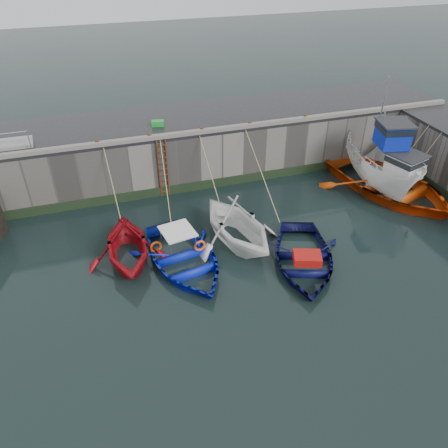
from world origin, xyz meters
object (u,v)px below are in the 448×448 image
object	(u,v)px
boat_near_blue	(184,264)
boat_near_blacktrim	(236,242)
ladder	(163,169)
boat_near_white	(129,260)
boat_far_white	(381,164)
fish_crate	(158,123)
bollard_e	(305,117)
bollard_d	(250,124)
boat_near_navy	(302,263)
bollard_b	(149,136)
bollard_c	(202,130)
boat_far_orange	(390,184)
bollard_a	(97,143)

from	to	relation	value
boat_near_blue	boat_near_blacktrim	world-z (taller)	boat_near_blacktrim
ladder	boat_near_white	distance (m)	5.72
boat_near_white	boat_far_white	xyz separation A→B (m)	(14.07, 2.57, 1.21)
fish_crate	bollard_e	xyz separation A→B (m)	(7.78, -1.56, 0.00)
boat_near_white	bollard_d	size ratio (longest dim) A/B	15.41
boat_near_navy	bollard_b	size ratio (longest dim) A/B	18.54
bollard_d	bollard_c	bearing A→B (deg)	180.00
boat_far_orange	bollard_a	world-z (taller)	boat_far_orange
bollard_d	bollard_e	distance (m)	3.20
boat_near_white	boat_far_white	world-z (taller)	boat_far_white
boat_far_white	boat_far_orange	xyz separation A→B (m)	(0.02, -1.04, -0.70)
boat_near_blacktrim	boat_near_navy	xyz separation A→B (m)	(2.20, -2.32, 0.00)
boat_far_white	bollard_b	world-z (taller)	boat_far_white
boat_near_white	bollard_a	bearing A→B (deg)	96.63
boat_near_navy	bollard_b	xyz separation A→B (m)	(-4.96, 7.68, 3.30)
boat_far_orange	bollard_d	bearing A→B (deg)	134.53
bollard_a	boat_near_navy	bearing A→B (deg)	-45.83
boat_near_white	boat_near_blacktrim	distance (m)	4.84
boat_near_white	bollard_e	bearing A→B (deg)	28.06
boat_near_white	boat_near_navy	bearing A→B (deg)	-17.60
boat_near_blacktrim	bollard_a	world-z (taller)	bollard_a
ladder	boat_far_white	size ratio (longest dim) A/B	0.41
boat_near_blue	bollard_b	world-z (taller)	bollard_b
boat_near_navy	bollard_a	size ratio (longest dim) A/B	18.54
fish_crate	bollard_d	world-z (taller)	bollard_d
boat_far_white	bollard_c	distance (m)	9.88
boat_near_navy	boat_near_white	bearing A→B (deg)	179.90
boat_near_blacktrim	boat_near_blue	bearing A→B (deg)	-176.09
bollard_a	bollard_e	xyz separation A→B (m)	(11.00, 0.00, 0.00)
boat_near_blacktrim	bollard_d	bearing A→B (deg)	51.20
bollard_e	bollard_b	bearing A→B (deg)	180.00
fish_crate	bollard_c	world-z (taller)	bollard_c
bollard_a	bollard_c	world-z (taller)	same
ladder	fish_crate	world-z (taller)	fish_crate
boat_far_white	bollard_e	xyz separation A→B (m)	(-3.49, 2.62, 2.09)
ladder	bollard_a	distance (m)	3.47
boat_far_white	bollard_b	size ratio (longest dim) A/B	28.19
boat_near_navy	boat_far_orange	bearing A→B (deg)	49.16
boat_near_navy	bollard_a	bearing A→B (deg)	153.61
bollard_a	bollard_b	bearing A→B (deg)	0.00
boat_near_white	bollard_a	size ratio (longest dim) A/B	15.41
bollard_b	bollard_c	size ratio (longest dim) A/B	1.00
boat_near_white	boat_near_blue	size ratio (longest dim) A/B	0.79
boat_near_white	fish_crate	xyz separation A→B (m)	(2.79, 6.75, 3.30)
boat_far_orange	bollard_b	size ratio (longest dim) A/B	31.53
bollard_a	bollard_e	size ratio (longest dim) A/B	1.00
boat_far_orange	boat_near_blue	bearing A→B (deg)	175.15
fish_crate	bollard_d	size ratio (longest dim) A/B	2.28
boat_near_blue	bollard_a	distance (m)	7.49
boat_near_navy	bollard_a	distance (m)	11.21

